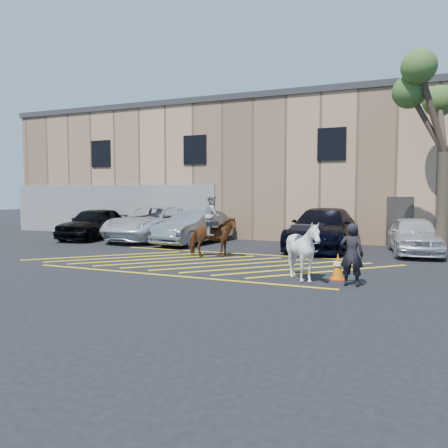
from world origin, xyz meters
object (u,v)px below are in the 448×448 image
at_px(tree, 447,98).
at_px(car_white_suv, 414,235).
at_px(car_blue_suv, 323,229).
at_px(car_black_suv, 94,223).
at_px(car_silver_sedan, 194,227).
at_px(mounted_bay, 212,232).
at_px(handler, 352,255).
at_px(saddled_white, 303,251).
at_px(traffic_cone, 338,266).
at_px(car_white_pickup, 154,223).

bearing_deg(tree, car_white_suv, 130.90).
bearing_deg(car_blue_suv, car_black_suv, -176.21).
xyz_separation_m(car_silver_sedan, mounted_bay, (2.48, -3.46, 0.16)).
bearing_deg(tree, car_black_suv, 177.12).
bearing_deg(car_silver_sedan, car_black_suv, -173.45).
relative_size(car_silver_sedan, mounted_bay, 2.03).
bearing_deg(handler, car_blue_suv, -73.30).
bearing_deg(car_blue_suv, saddled_white, -82.94).
distance_m(handler, saddled_white, 1.28).
xyz_separation_m(mounted_bay, traffic_cone, (4.86, -2.47, -0.57)).
distance_m(handler, tree, 8.04).
bearing_deg(car_white_pickup, mounted_bay, -37.47).
bearing_deg(car_white_suv, car_black_suv, 174.23).
bearing_deg(mounted_bay, car_white_pickup, 140.42).
xyz_separation_m(car_white_pickup, tree, (12.84, -1.49, 4.85)).
relative_size(handler, traffic_cone, 2.21).
bearing_deg(handler, traffic_cone, -57.01).
height_order(car_white_pickup, saddled_white, car_white_pickup).
distance_m(car_silver_sedan, saddled_white, 9.18).
xyz_separation_m(mounted_bay, saddled_white, (4.02, -3.02, -0.11)).
bearing_deg(car_white_pickup, car_black_suv, -165.63).
xyz_separation_m(handler, traffic_cone, (-0.44, 0.71, -0.44)).
bearing_deg(car_black_suv, car_white_suv, -5.32).
distance_m(car_blue_suv, car_white_suv, 3.54).
height_order(car_black_suv, car_blue_suv, car_blue_suv).
xyz_separation_m(handler, tree, (2.46, 5.90, 4.89)).
relative_size(car_black_suv, car_blue_suv, 0.80).
bearing_deg(car_white_pickup, handler, -33.32).
distance_m(car_blue_suv, traffic_cone, 6.64).
bearing_deg(tree, car_white_pickup, 173.40).
height_order(car_white_pickup, car_white_suv, car_white_pickup).
bearing_deg(tree, handler, -112.68).
bearing_deg(car_silver_sedan, tree, 2.94).
distance_m(car_silver_sedan, mounted_bay, 4.26).
bearing_deg(car_blue_suv, tree, -14.39).
bearing_deg(car_white_pickup, car_white_suv, -0.12).
bearing_deg(handler, saddled_white, -5.66).
height_order(mounted_bay, saddled_white, mounted_bay).
bearing_deg(traffic_cone, handler, -58.48).
relative_size(car_white_suv, saddled_white, 2.63).
relative_size(car_silver_sedan, car_white_suv, 1.09).
bearing_deg(saddled_white, car_white_suv, 67.12).
distance_m(car_silver_sedan, car_white_suv, 9.35).
relative_size(car_black_suv, tree, 0.65).
height_order(car_white_suv, tree, tree).
relative_size(car_white_pickup, traffic_cone, 8.35).
xyz_separation_m(car_black_suv, handler, (13.51, -6.70, 0.00)).
xyz_separation_m(car_white_pickup, car_blue_suv, (8.43, -0.23, 0.01)).
relative_size(handler, mounted_bay, 0.70).
distance_m(car_white_suv, tree, 5.14).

